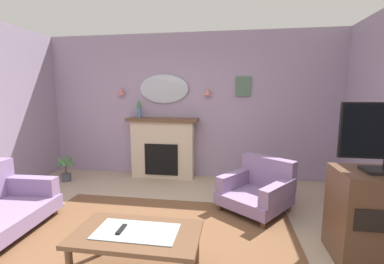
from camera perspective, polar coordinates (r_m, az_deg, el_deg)
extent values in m
cube|color=tan|center=(2.95, -10.47, -26.37)|extent=(6.60, 6.35, 0.10)
cube|color=#9E8CA8|center=(5.07, -0.70, 5.68)|extent=(6.60, 0.10, 2.75)
cube|color=brown|center=(3.07, -9.17, -23.47)|extent=(3.20, 2.40, 0.01)
cube|color=beige|center=(5.08, -6.38, -3.79)|extent=(1.20, 0.28, 1.10)
cube|color=black|center=(5.02, -6.64, -5.92)|extent=(0.64, 0.12, 0.60)
cube|color=brown|center=(4.97, -6.55, 2.72)|extent=(1.36, 0.36, 0.06)
cylinder|color=#4C7093|center=(5.08, -11.55, 4.23)|extent=(0.09, 0.09, 0.21)
cone|color=#38753D|center=(5.07, -11.61, 6.29)|extent=(0.10, 0.10, 0.16)
ellipsoid|color=#B2BCC6|center=(5.09, -6.21, 9.40)|extent=(0.96, 0.06, 0.56)
cone|color=#D17066|center=(5.32, -15.31, 8.57)|extent=(0.14, 0.14, 0.14)
cone|color=#D17066|center=(4.89, 3.44, 8.88)|extent=(0.14, 0.14, 0.14)
cube|color=#4C6B56|center=(4.93, 11.17, 9.78)|extent=(0.28, 0.03, 0.36)
cube|color=brown|center=(2.46, -12.09, -21.05)|extent=(1.10, 0.60, 0.04)
cube|color=#8C9E99|center=(2.45, -12.11, -20.57)|extent=(0.72, 0.36, 0.01)
cylinder|color=brown|center=(2.95, -19.73, -21.00)|extent=(0.06, 0.06, 0.40)
cylinder|color=brown|center=(2.67, 0.92, -23.84)|extent=(0.06, 0.06, 0.40)
cube|color=black|center=(2.49, -15.27, -19.98)|extent=(0.04, 0.16, 0.02)
cube|color=gray|center=(4.17, -32.14, -9.94)|extent=(0.76, 0.19, 0.24)
cylinder|color=brown|center=(4.09, -27.96, -15.21)|extent=(0.07, 0.07, 0.10)
cylinder|color=brown|center=(4.49, -35.36, -13.68)|extent=(0.07, 0.07, 0.10)
cube|color=gray|center=(3.82, 13.54, -14.01)|extent=(1.12, 1.12, 0.16)
cube|color=gray|center=(3.99, 16.34, -8.47)|extent=(0.73, 0.61, 0.45)
cube|color=gray|center=(3.93, 9.39, -10.27)|extent=(0.55, 0.66, 0.22)
cube|color=gray|center=(3.59, 18.32, -12.42)|extent=(0.55, 0.66, 0.22)
cylinder|color=brown|center=(3.80, 6.08, -16.08)|extent=(0.06, 0.06, 0.10)
cylinder|color=brown|center=(3.45, 15.28, -19.03)|extent=(0.06, 0.06, 0.10)
cylinder|color=brown|center=(4.30, 12.05, -13.19)|extent=(0.06, 0.06, 0.10)
cylinder|color=brown|center=(4.00, 20.45, -15.29)|extent=(0.06, 0.06, 0.10)
cube|color=brown|center=(3.18, 35.71, -14.92)|extent=(0.80, 0.56, 0.90)
cylinder|color=#474C56|center=(5.45, -25.90, -8.95)|extent=(0.17, 0.17, 0.14)
cylinder|color=brown|center=(5.41, -26.00, -7.43)|extent=(0.03, 0.03, 0.16)
cone|color=#4C8447|center=(5.30, -25.41, -5.79)|extent=(0.10, 0.21, 0.21)
cone|color=#4C8447|center=(5.39, -25.17, -5.55)|extent=(0.20, 0.18, 0.21)
cone|color=#4C8447|center=(5.45, -25.83, -5.44)|extent=(0.19, 0.11, 0.23)
cone|color=#4C8447|center=(5.45, -26.47, -5.48)|extent=(0.18, 0.22, 0.18)
cone|color=#4C8447|center=(5.38, -27.11, -5.71)|extent=(0.16, 0.22, 0.19)
cone|color=#4C8447|center=(5.30, -26.81, -5.88)|extent=(0.23, 0.09, 0.19)
cone|color=#4C8447|center=(5.28, -25.86, -5.88)|extent=(0.18, 0.19, 0.22)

